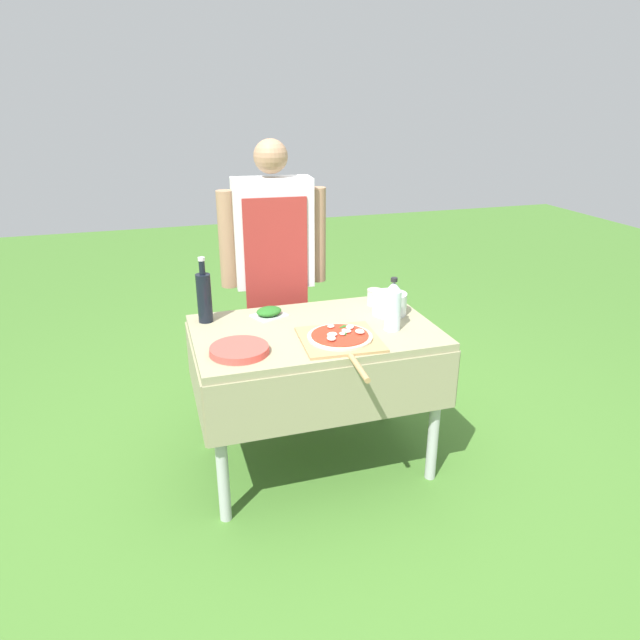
{
  "coord_description": "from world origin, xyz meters",
  "views": [
    {
      "loc": [
        -0.7,
        -2.37,
        1.75
      ],
      "look_at": [
        0.03,
        0.0,
        0.78
      ],
      "focal_mm": 32.0,
      "sensor_mm": 36.0,
      "label": 1
    }
  ],
  "objects_px": {
    "oil_bottle": "(204,296)",
    "water_bottle": "(393,306)",
    "person_cook": "(274,260)",
    "sauce_jar": "(374,298)",
    "herb_container": "(269,312)",
    "prep_table": "(315,350)",
    "mixing_tub": "(389,304)",
    "pizza_on_peel": "(341,339)",
    "plate_stack": "(239,350)"
  },
  "relations": [
    {
      "from": "prep_table",
      "to": "pizza_on_peel",
      "type": "height_order",
      "value": "pizza_on_peel"
    },
    {
      "from": "prep_table",
      "to": "mixing_tub",
      "type": "relative_size",
      "value": 6.66
    },
    {
      "from": "person_cook",
      "to": "plate_stack",
      "type": "height_order",
      "value": "person_cook"
    },
    {
      "from": "pizza_on_peel",
      "to": "water_bottle",
      "type": "xyz_separation_m",
      "value": [
        0.27,
        0.06,
        0.1
      ]
    },
    {
      "from": "prep_table",
      "to": "pizza_on_peel",
      "type": "distance_m",
      "value": 0.23
    },
    {
      "from": "water_bottle",
      "to": "person_cook",
      "type": "bearing_deg",
      "value": 119.02
    },
    {
      "from": "prep_table",
      "to": "plate_stack",
      "type": "xyz_separation_m",
      "value": [
        -0.38,
        -0.17,
        0.12
      ]
    },
    {
      "from": "water_bottle",
      "to": "sauce_jar",
      "type": "xyz_separation_m",
      "value": [
        0.05,
        0.34,
        -0.08
      ]
    },
    {
      "from": "oil_bottle",
      "to": "mixing_tub",
      "type": "height_order",
      "value": "oil_bottle"
    },
    {
      "from": "herb_container",
      "to": "person_cook",
      "type": "bearing_deg",
      "value": 73.02
    },
    {
      "from": "pizza_on_peel",
      "to": "sauce_jar",
      "type": "height_order",
      "value": "sauce_jar"
    },
    {
      "from": "prep_table",
      "to": "plate_stack",
      "type": "bearing_deg",
      "value": -156.42
    },
    {
      "from": "prep_table",
      "to": "herb_container",
      "type": "bearing_deg",
      "value": 127.02
    },
    {
      "from": "plate_stack",
      "to": "prep_table",
      "type": "bearing_deg",
      "value": 23.58
    },
    {
      "from": "mixing_tub",
      "to": "plate_stack",
      "type": "bearing_deg",
      "value": -162.87
    },
    {
      "from": "prep_table",
      "to": "oil_bottle",
      "type": "bearing_deg",
      "value": 152.92
    },
    {
      "from": "plate_stack",
      "to": "water_bottle",
      "type": "bearing_deg",
      "value": 4.01
    },
    {
      "from": "person_cook",
      "to": "oil_bottle",
      "type": "xyz_separation_m",
      "value": [
        -0.42,
        -0.35,
        -0.05
      ]
    },
    {
      "from": "mixing_tub",
      "to": "sauce_jar",
      "type": "relative_size",
      "value": 2.04
    },
    {
      "from": "plate_stack",
      "to": "pizza_on_peel",
      "type": "bearing_deg",
      "value": -1.78
    },
    {
      "from": "oil_bottle",
      "to": "sauce_jar",
      "type": "relative_size",
      "value": 3.8
    },
    {
      "from": "mixing_tub",
      "to": "plate_stack",
      "type": "relative_size",
      "value": 0.67
    },
    {
      "from": "sauce_jar",
      "to": "plate_stack",
      "type": "bearing_deg",
      "value": -153.35
    },
    {
      "from": "herb_container",
      "to": "mixing_tub",
      "type": "distance_m",
      "value": 0.6
    },
    {
      "from": "pizza_on_peel",
      "to": "plate_stack",
      "type": "height_order",
      "value": "pizza_on_peel"
    },
    {
      "from": "prep_table",
      "to": "pizza_on_peel",
      "type": "relative_size",
      "value": 1.93
    },
    {
      "from": "prep_table",
      "to": "water_bottle",
      "type": "bearing_deg",
      "value": -18.75
    },
    {
      "from": "mixing_tub",
      "to": "plate_stack",
      "type": "height_order",
      "value": "mixing_tub"
    },
    {
      "from": "person_cook",
      "to": "plate_stack",
      "type": "distance_m",
      "value": 0.85
    },
    {
      "from": "person_cook",
      "to": "sauce_jar",
      "type": "xyz_separation_m",
      "value": [
        0.45,
        -0.38,
        -0.14
      ]
    },
    {
      "from": "water_bottle",
      "to": "mixing_tub",
      "type": "relative_size",
      "value": 1.47
    },
    {
      "from": "oil_bottle",
      "to": "herb_container",
      "type": "bearing_deg",
      "value": -3.71
    },
    {
      "from": "water_bottle",
      "to": "mixing_tub",
      "type": "height_order",
      "value": "water_bottle"
    },
    {
      "from": "person_cook",
      "to": "pizza_on_peel",
      "type": "height_order",
      "value": "person_cook"
    },
    {
      "from": "water_bottle",
      "to": "sauce_jar",
      "type": "bearing_deg",
      "value": 81.61
    },
    {
      "from": "oil_bottle",
      "to": "plate_stack",
      "type": "distance_m",
      "value": 0.44
    },
    {
      "from": "water_bottle",
      "to": "prep_table",
      "type": "bearing_deg",
      "value": 161.25
    },
    {
      "from": "plate_stack",
      "to": "sauce_jar",
      "type": "bearing_deg",
      "value": 26.65
    },
    {
      "from": "pizza_on_peel",
      "to": "plate_stack",
      "type": "relative_size",
      "value": 2.32
    },
    {
      "from": "oil_bottle",
      "to": "herb_container",
      "type": "relative_size",
      "value": 1.67
    },
    {
      "from": "prep_table",
      "to": "pizza_on_peel",
      "type": "xyz_separation_m",
      "value": [
        0.07,
        -0.18,
        0.12
      ]
    },
    {
      "from": "pizza_on_peel",
      "to": "sauce_jar",
      "type": "xyz_separation_m",
      "value": [
        0.32,
        0.4,
        0.02
      ]
    },
    {
      "from": "oil_bottle",
      "to": "sauce_jar",
      "type": "distance_m",
      "value": 0.87
    },
    {
      "from": "person_cook",
      "to": "herb_container",
      "type": "xyz_separation_m",
      "value": [
        -0.11,
        -0.37,
        -0.16
      ]
    },
    {
      "from": "oil_bottle",
      "to": "water_bottle",
      "type": "xyz_separation_m",
      "value": [
        0.82,
        -0.36,
        -0.01
      ]
    },
    {
      "from": "oil_bottle",
      "to": "mixing_tub",
      "type": "bearing_deg",
      "value": -10.53
    },
    {
      "from": "prep_table",
      "to": "herb_container",
      "type": "height_order",
      "value": "herb_container"
    },
    {
      "from": "oil_bottle",
      "to": "sauce_jar",
      "type": "height_order",
      "value": "oil_bottle"
    },
    {
      "from": "pizza_on_peel",
      "to": "plate_stack",
      "type": "distance_m",
      "value": 0.45
    },
    {
      "from": "mixing_tub",
      "to": "sauce_jar",
      "type": "xyz_separation_m",
      "value": [
        -0.02,
        0.14,
        -0.02
      ]
    }
  ]
}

